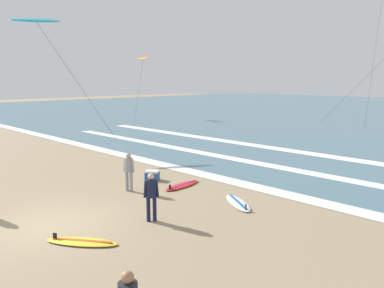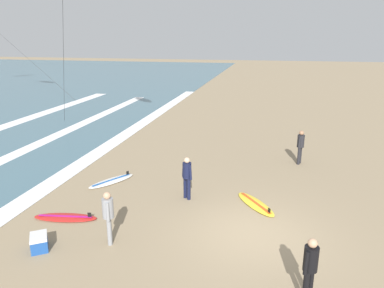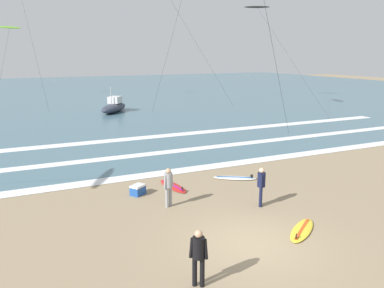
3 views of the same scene
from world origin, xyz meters
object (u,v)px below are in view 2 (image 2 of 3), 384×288
at_px(surfer_right_near, 301,144).
at_px(surfboard_near_water, 112,181).
at_px(surfer_left_far, 187,174).
at_px(surfboard_right_spare, 255,204).
at_px(cooler_box, 39,242).
at_px(surfer_mid_group, 108,213).
at_px(surfer_background_far, 310,265).
at_px(surfboard_foreground_flat, 66,217).

distance_m(surfer_right_near, surfboard_near_water, 8.66).
bearing_deg(surfer_left_far, surfboard_right_spare, -89.98).
xyz_separation_m(surfer_right_near, cooler_box, (-8.91, 7.56, -0.74)).
bearing_deg(cooler_box, surfer_mid_group, -67.62).
xyz_separation_m(surfer_right_near, surfboard_right_spare, (-4.80, 1.76, -0.91)).
distance_m(surfer_left_far, surfboard_near_water, 3.61).
bearing_deg(cooler_box, surfer_background_far, -94.19).
distance_m(surfboard_right_spare, surfboard_foreground_flat, 6.49).
relative_size(surfer_left_far, surfboard_foreground_flat, 0.74).
height_order(surfer_right_near, surfboard_foreground_flat, surfer_right_near).
relative_size(surfer_mid_group, cooler_box, 2.11).
bearing_deg(cooler_box, surfboard_foreground_flat, 8.34).
distance_m(surfboard_near_water, surfboard_right_spare, 5.95).
bearing_deg(surfboard_near_water, surfer_left_far, -103.96).
distance_m(surfboard_foreground_flat, cooler_box, 1.78).
xyz_separation_m(surfer_right_near, surfer_left_far, (-4.80, 4.26, 0.00)).
xyz_separation_m(surfer_background_far, surfboard_foreground_flat, (2.28, 7.43, -0.91)).
height_order(surfer_left_far, cooler_box, surfer_left_far).
distance_m(surfer_background_far, surfer_left_far, 6.05).
bearing_deg(surfer_background_far, surfer_left_far, 39.90).
relative_size(surfboard_foreground_flat, cooler_box, 2.85).
height_order(surfer_background_far, surfer_mid_group, same).
bearing_deg(surfer_mid_group, cooler_box, 112.38).
relative_size(surfer_left_far, surfboard_right_spare, 0.78).
bearing_deg(surfer_background_far, surfer_mid_group, 76.76).
bearing_deg(surfboard_foreground_flat, surfer_mid_group, -116.20).
xyz_separation_m(surfer_left_far, surfboard_right_spare, (0.00, -2.50, -0.91)).
relative_size(surfer_right_near, surfer_left_far, 1.00).
height_order(surfer_right_near, surfboard_right_spare, surfer_right_near).
height_order(surfer_background_far, surfer_right_near, same).
bearing_deg(surfer_left_far, cooler_box, 141.30).
bearing_deg(surfboard_right_spare, surfer_mid_group, 130.18).
relative_size(surfer_right_near, surfer_mid_group, 1.00).
bearing_deg(cooler_box, surfer_left_far, -38.70).
height_order(surfboard_near_water, surfboard_foreground_flat, same).
xyz_separation_m(surfer_background_far, surfer_mid_group, (1.27, 5.38, 0.00)).
relative_size(surfer_mid_group, surfboard_foreground_flat, 0.74).
xyz_separation_m(surfer_right_near, surfboard_near_water, (-3.96, 7.65, -0.91)).
height_order(surfer_mid_group, surfboard_foreground_flat, surfer_mid_group).
bearing_deg(cooler_box, surfboard_near_water, 1.11).
height_order(surfboard_foreground_flat, cooler_box, cooler_box).
relative_size(surfer_background_far, surfboard_right_spare, 0.78).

